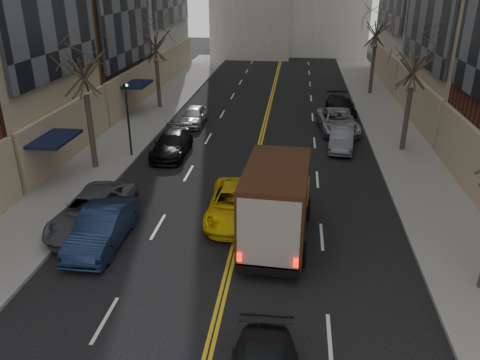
# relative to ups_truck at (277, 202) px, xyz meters

# --- Properties ---
(sidewalk_left) EXTENTS (4.00, 66.00, 0.15)m
(sidewalk_left) POSITION_rel_ups_truck_xyz_m (-10.61, 13.46, -1.65)
(sidewalk_left) COLOR slate
(sidewalk_left) RESTS_ON ground
(sidewalk_right) EXTENTS (4.00, 66.00, 0.15)m
(sidewalk_right) POSITION_rel_ups_truck_xyz_m (7.39, 13.46, -1.65)
(sidewalk_right) COLOR slate
(sidewalk_right) RESTS_ON ground
(tree_lf_mid) EXTENTS (3.20, 3.20, 8.91)m
(tree_lf_mid) POSITION_rel_ups_truck_xyz_m (-10.41, 6.46, 4.87)
(tree_lf_mid) COLOR #382D23
(tree_lf_mid) RESTS_ON sidewalk_left
(tree_lf_far) EXTENTS (3.20, 3.20, 8.12)m
(tree_lf_far) POSITION_rel_ups_truck_xyz_m (-10.41, 19.46, 4.30)
(tree_lf_far) COLOR #382D23
(tree_lf_far) RESTS_ON sidewalk_left
(tree_rt_mid) EXTENTS (3.20, 3.20, 8.32)m
(tree_rt_mid) POSITION_rel_ups_truck_xyz_m (7.19, 11.46, 4.44)
(tree_rt_mid) COLOR #382D23
(tree_rt_mid) RESTS_ON sidewalk_right
(tree_rt_far) EXTENTS (3.20, 3.20, 9.11)m
(tree_rt_far) POSITION_rel_ups_truck_xyz_m (7.19, 26.46, 5.01)
(tree_rt_far) COLOR #382D23
(tree_rt_far) RESTS_ON sidewalk_right
(traffic_signal) EXTENTS (0.29, 0.26, 4.70)m
(traffic_signal) POSITION_rel_ups_truck_xyz_m (-9.01, 8.46, 1.09)
(traffic_signal) COLOR black
(traffic_signal) RESTS_ON sidewalk_left
(ups_truck) EXTENTS (2.84, 6.38, 3.43)m
(ups_truck) POSITION_rel_ups_truck_xyz_m (0.00, 0.00, 0.00)
(ups_truck) COLOR black
(ups_truck) RESTS_ON ground
(taxi) EXTENTS (2.44, 5.06, 1.39)m
(taxi) POSITION_rel_ups_truck_xyz_m (-1.91, 1.67, -1.03)
(taxi) COLOR #E0B709
(taxi) RESTS_ON ground
(pedestrian) EXTENTS (0.50, 0.68, 1.73)m
(pedestrian) POSITION_rel_ups_truck_xyz_m (-0.06, -0.99, -0.86)
(pedestrian) COLOR black
(pedestrian) RESTS_ON ground
(parked_lf_b) EXTENTS (1.64, 4.63, 1.52)m
(parked_lf_b) POSITION_rel_ups_truck_xyz_m (-6.86, -1.18, -0.97)
(parked_lf_b) COLOR #111C36
(parked_lf_b) RESTS_ON ground
(parked_lf_c) EXTENTS (2.59, 5.36, 1.47)m
(parked_lf_c) POSITION_rel_ups_truck_xyz_m (-7.85, 0.19, -0.99)
(parked_lf_c) COLOR #51545A
(parked_lf_c) RESTS_ON ground
(parked_lf_d) EXTENTS (1.99, 4.74, 1.37)m
(parked_lf_d) POSITION_rel_ups_truck_xyz_m (-6.71, 9.19, -1.04)
(parked_lf_d) COLOR black
(parked_lf_d) RESTS_ON ground
(parked_lf_e) EXTENTS (1.57, 3.90, 1.33)m
(parked_lf_e) POSITION_rel_ups_truck_xyz_m (-6.71, 15.46, -1.06)
(parked_lf_e) COLOR #B1B3B9
(parked_lf_e) RESTS_ON ground
(parked_rt_a) EXTENTS (1.85, 4.20, 1.34)m
(parked_rt_a) POSITION_rel_ups_truck_xyz_m (3.49, 11.48, -1.06)
(parked_rt_a) COLOR #54575C
(parked_rt_a) RESTS_ON ground
(parked_rt_b) EXTENTS (2.94, 5.51, 1.47)m
(parked_rt_b) POSITION_rel_ups_truck_xyz_m (3.49, 15.08, -0.99)
(parked_rt_b) COLOR #A4A6AB
(parked_rt_b) RESTS_ON ground
(parked_rt_c) EXTENTS (2.26, 4.88, 1.38)m
(parked_rt_c) POSITION_rel_ups_truck_xyz_m (4.02, 19.49, -1.04)
(parked_rt_c) COLOR black
(parked_rt_c) RESTS_ON ground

